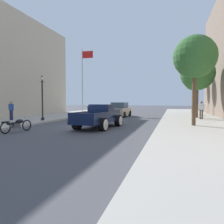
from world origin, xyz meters
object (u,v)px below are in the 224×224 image
object	(u,v)px
car_background_tan	(120,110)
street_lamp_near	(42,94)
pedestrian_sidewalk_left	(11,109)
street_tree_nearest	(195,57)
street_tree_third	(193,79)
pedestrian_sidewalk_right	(201,109)
hotrod_truck_navy	(101,116)
motorcycle_parked	(17,125)
street_tree_farthest	(193,82)
street_tree_second	(198,74)
flagpole	(84,74)

from	to	relation	value
car_background_tan	street_lamp_near	world-z (taller)	street_lamp_near
pedestrian_sidewalk_left	street_tree_nearest	xyz separation A→B (m)	(14.80, 0.26, 3.67)
street_lamp_near	street_tree_third	xyz separation A→B (m)	(13.17, 11.75, 2.10)
car_background_tan	pedestrian_sidewalk_right	size ratio (longest dim) A/B	2.65
hotrod_truck_navy	street_lamp_near	xyz separation A→B (m)	(-6.01, 2.08, 1.63)
street_tree_nearest	street_tree_third	distance (m)	12.23
street_lamp_near	pedestrian_sidewalk_left	bearing A→B (deg)	-165.27
motorcycle_parked	pedestrian_sidewalk_left	xyz separation A→B (m)	(-4.70, 4.85, 0.64)
hotrod_truck_navy	street_tree_farthest	distance (m)	19.40
car_background_tan	street_tree_second	distance (m)	9.04
car_background_tan	street_tree_nearest	world-z (taller)	street_tree_nearest
hotrod_truck_navy	car_background_tan	xyz separation A→B (m)	(-1.07, 9.91, 0.01)
motorcycle_parked	street_tree_farthest	world-z (taller)	street_tree_farthest
street_tree_nearest	street_tree_second	bearing A→B (deg)	82.52
street_tree_nearest	street_tree_third	bearing A→B (deg)	85.26
street_tree_third	street_tree_farthest	distance (m)	3.71
hotrod_truck_navy	pedestrian_sidewalk_left	xyz separation A→B (m)	(-8.66, 1.39, 0.33)
hotrod_truck_navy	flagpole	world-z (taller)	flagpole
motorcycle_parked	street_tree_second	distance (m)	16.99
motorcycle_parked	street_tree_third	xyz separation A→B (m)	(11.12, 17.30, 4.04)
pedestrian_sidewalk_left	street_tree_farthest	xyz separation A→B (m)	(16.11, 16.15, 3.30)
street_lamp_near	street_tree_nearest	size ratio (longest dim) A/B	0.63
car_background_tan	street_tree_nearest	size ratio (longest dim) A/B	0.72
pedestrian_sidewalk_right	street_tree_farthest	world-z (taller)	street_tree_farthest
pedestrian_sidewalk_left	street_lamp_near	xyz separation A→B (m)	(2.65, 0.70, 1.30)
hotrod_truck_navy	car_background_tan	bearing A→B (deg)	96.15
hotrod_truck_navy	pedestrian_sidewalk_left	size ratio (longest dim) A/B	3.06
motorcycle_parked	street_tree_farthest	xyz separation A→B (m)	(11.41, 21.00, 3.94)
motorcycle_parked	street_lamp_near	distance (m)	6.23
pedestrian_sidewalk_left	street_tree_farthest	bearing A→B (deg)	45.08
flagpole	street_tree_third	world-z (taller)	flagpole
pedestrian_sidewalk_right	car_background_tan	bearing A→B (deg)	162.03
flagpole	street_tree_third	xyz separation A→B (m)	(14.90, -1.02, -1.28)
car_background_tan	street_tree_second	size ratio (longest dim) A/B	0.72
pedestrian_sidewalk_right	street_lamp_near	distance (m)	14.33
street_tree_second	street_tree_third	world-z (taller)	street_tree_second
street_tree_farthest	flagpole	bearing A→B (deg)	-169.98
street_lamp_near	street_tree_third	size ratio (longest dim) A/B	0.68
street_lamp_near	street_tree_farthest	distance (m)	20.59
pedestrian_sidewalk_right	street_tree_nearest	xyz separation A→B (m)	(-1.16, -5.54, 3.67)
street_tree_second	motorcycle_parked	bearing A→B (deg)	-132.03
street_lamp_near	flagpole	world-z (taller)	flagpole
street_tree_third	pedestrian_sidewalk_left	bearing A→B (deg)	-141.78
street_tree_third	street_tree_second	bearing A→B (deg)	-90.84
hotrod_truck_navy	street_lamp_near	world-z (taller)	street_lamp_near
car_background_tan	pedestrian_sidewalk_left	world-z (taller)	pedestrian_sidewalk_left
pedestrian_sidewalk_left	street_lamp_near	bearing A→B (deg)	14.73
hotrod_truck_navy	street_tree_farthest	bearing A→B (deg)	66.99
pedestrian_sidewalk_right	street_tree_farthest	distance (m)	10.86
pedestrian_sidewalk_left	flagpole	world-z (taller)	flagpole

